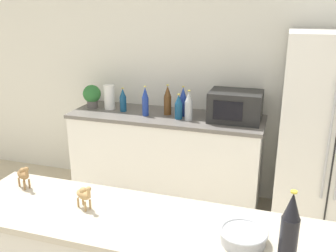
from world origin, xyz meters
TOP-DOWN VIEW (x-y plane):
  - wall_back at (0.00, 2.73)m, footprint 8.00×0.06m
  - back_counter at (-0.36, 2.40)m, footprint 1.92×0.63m
  - refrigerator at (1.15, 2.32)m, footprint 0.84×0.75m
  - potted_plant at (-1.18, 2.42)m, footprint 0.19×0.19m
  - paper_towel_roll at (-0.98, 2.43)m, footprint 0.11×0.11m
  - microwave at (0.32, 2.42)m, footprint 0.48×0.37m
  - back_bottle_0 at (-0.81, 2.39)m, footprint 0.07×0.07m
  - back_bottle_1 at (-0.10, 2.30)m, footprint 0.07×0.07m
  - back_bottle_2 at (-0.20, 2.31)m, footprint 0.07×0.07m
  - back_bottle_3 at (-0.19, 2.42)m, footprint 0.07×0.07m
  - back_bottle_4 at (-0.35, 2.42)m, footprint 0.07×0.07m
  - back_bottle_5 at (-0.54, 2.32)m, footprint 0.06×0.06m
  - wine_bottle at (0.81, 0.40)m, footprint 0.07×0.07m
  - fruit_bowl at (0.62, 0.47)m, footprint 0.22×0.22m
  - camel_figurine at (-0.63, 0.62)m, footprint 0.11×0.09m
  - camel_figurine_second at (-0.19, 0.52)m, footprint 0.11×0.09m

SIDE VIEW (x-z plane):
  - back_counter at x=-0.36m, z-range 0.00..0.92m
  - refrigerator at x=1.15m, z-range 0.00..1.76m
  - fruit_bowl at x=0.62m, z-range 0.97..1.03m
  - back_bottle_2 at x=-0.20m, z-range 0.91..1.15m
  - back_bottle_0 at x=-0.81m, z-range 0.91..1.15m
  - paper_towel_roll at x=-0.98m, z-range 0.92..1.17m
  - camel_figurine_second at x=-0.19m, z-range 0.98..1.12m
  - camel_figurine at x=-0.63m, z-range 0.98..1.12m
  - potted_plant at x=-1.18m, z-range 0.93..1.17m
  - back_bottle_1 at x=-0.10m, z-range 0.91..1.20m
  - microwave at x=0.32m, z-range 0.92..1.20m
  - back_bottle_5 at x=-0.54m, z-range 0.91..1.20m
  - back_bottle_3 at x=-0.19m, z-range 0.91..1.20m
  - back_bottle_4 at x=-0.35m, z-range 0.91..1.21m
  - wine_bottle at x=0.81m, z-range 0.96..1.28m
  - wall_back at x=0.00m, z-range 0.00..2.55m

